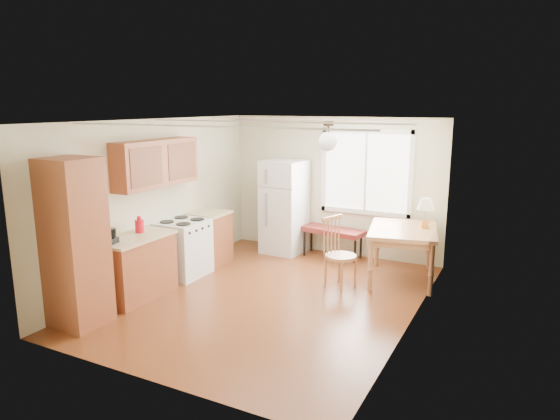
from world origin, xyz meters
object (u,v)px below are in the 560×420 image
Objects in this scene: refrigerator at (284,207)px; chair at (336,247)px; bench at (333,232)px; dining_table at (403,235)px.

refrigerator is 1.95m from chair.
bench is (0.93, 0.10, -0.39)m from refrigerator.
refrigerator reaches higher than dining_table.
dining_table reaches higher than bench.
refrigerator is at bearing 155.73° from dining_table.
chair is at bearing -57.13° from bench.
refrigerator is at bearing 160.66° from chair.
dining_table is at bearing -9.07° from refrigerator.
refrigerator is 1.01m from bench.
refrigerator is at bearing -163.99° from bench.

